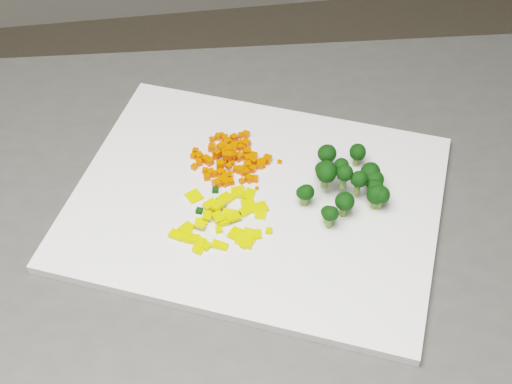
{
  "coord_description": "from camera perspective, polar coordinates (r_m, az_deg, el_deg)",
  "views": [
    {
      "loc": [
        0.08,
        -0.42,
        1.55
      ],
      "look_at": [
        0.17,
        0.16,
        0.92
      ],
      "focal_mm": 50.0,
      "sensor_mm": 36.0,
      "label": 1
    }
  ],
  "objects": [
    {
      "name": "broccoli_floret_0",
      "position": [
        0.9,
        8.05,
        2.85
      ],
      "size": [
        0.03,
        0.03,
        0.03
      ],
      "primitive_type": null,
      "color": "black",
      "rests_on": "broccoli_pile"
    },
    {
      "name": "broccoli_floret_6",
      "position": [
        0.84,
        7.02,
        -1.07
      ],
      "size": [
        0.03,
        0.03,
        0.03
      ],
      "primitive_type": null,
      "color": "black",
      "rests_on": "broccoli_pile"
    },
    {
      "name": "carrot_cube_31",
      "position": [
        0.93,
        -0.85,
        3.89
      ],
      "size": [
        0.01,
        0.01,
        0.01
      ],
      "primitive_type": "cube",
      "rotation": [
        0.0,
        0.0,
        0.87
      ],
      "color": "#EB4402",
      "rests_on": "carrot_pile"
    },
    {
      "name": "carrot_cube_12",
      "position": [
        0.92,
        -2.5,
        3.69
      ],
      "size": [
        0.01,
        0.01,
        0.01
      ],
      "primitive_type": "cube",
      "rotation": [
        0.0,
        0.0,
        0.02
      ],
      "color": "#EB4402",
      "rests_on": "carrot_pile"
    },
    {
      "name": "broccoli_floret_3",
      "position": [
        0.85,
        7.02,
        1.12
      ],
      "size": [
        0.03,
        0.03,
        0.03
      ],
      "primitive_type": null,
      "color": "black",
      "rests_on": "broccoli_pile"
    },
    {
      "name": "carrot_cube_33",
      "position": [
        0.9,
        -4.59,
        2.37
      ],
      "size": [
        0.01,
        0.01,
        0.01
      ],
      "primitive_type": "cube",
      "rotation": [
        0.0,
        0.0,
        0.08
      ],
      "color": "#EB4402",
      "rests_on": "carrot_pile"
    },
    {
      "name": "carrot_cube_34",
      "position": [
        0.93,
        -2.42,
        4.19
      ],
      "size": [
        0.01,
        0.01,
        0.01
      ],
      "primitive_type": "cube",
      "rotation": [
        0.0,
        0.0,
        2.49
      ],
      "color": "#EB4402",
      "rests_on": "carrot_pile"
    },
    {
      "name": "carrot_cube_6",
      "position": [
        0.92,
        -1.29,
        3.58
      ],
      "size": [
        0.01,
        0.01,
        0.01
      ],
      "primitive_type": "cube",
      "rotation": [
        0.0,
        0.0,
        1.99
      ],
      "color": "#EB4402",
      "rests_on": "carrot_pile"
    },
    {
      "name": "broccoli_floret_13",
      "position": [
        0.86,
        9.49,
        -0.41
      ],
      "size": [
        0.03,
        0.03,
        0.03
      ],
      "primitive_type": null,
      "color": "black",
      "rests_on": "broccoli_pile"
    },
    {
      "name": "carrot_cube_60",
      "position": [
        0.88,
        -2.55,
        0.94
      ],
      "size": [
        0.01,
        0.01,
        0.01
      ],
      "primitive_type": "cube",
      "rotation": [
        0.0,
        0.0,
        2.98
      ],
      "color": "#EB4402",
      "rests_on": "carrot_pile"
    },
    {
      "name": "carrot_cube_23",
      "position": [
        0.94,
        -0.81,
        4.6
      ],
      "size": [
        0.01,
        0.01,
        0.01
      ],
      "primitive_type": "cube",
      "rotation": [
        0.0,
        0.0,
        0.97
      ],
      "color": "#EB4402",
      "rests_on": "carrot_pile"
    },
    {
      "name": "pepper_chunk_5",
      "position": [
        0.84,
        0.35,
        -1.82
      ],
      "size": [
        0.02,
        0.02,
        0.01
      ],
      "primitive_type": "cube",
      "rotation": [
        0.06,
        -0.15,
        1.35
      ],
      "color": "#DACB0B",
      "rests_on": "pepper_pile"
    },
    {
      "name": "pepper_chunk_25",
      "position": [
        0.87,
        -4.97,
        -0.35
      ],
      "size": [
        0.02,
        0.02,
        0.01
      ],
      "primitive_type": "cube",
      "rotation": [
        0.08,
        -0.03,
        0.43
      ],
      "color": "#DACB0B",
      "rests_on": "pepper_pile"
    },
    {
      "name": "stray_bit_9",
      "position": [
        0.83,
        1.04,
        -3.12
      ],
      "size": [
        0.01,
        0.01,
        0.01
      ],
      "primitive_type": "cube",
      "rotation": [
        0.0,
        0.0,
        1.29
      ],
      "color": "#DACB0B",
      "rests_on": "cutting_board"
    },
    {
      "name": "stray_bit_3",
      "position": [
        0.84,
        -1.47,
        -1.82
      ],
      "size": [
        0.01,
        0.01,
        0.0
      ],
      "primitive_type": "cube",
      "rotation": [
        0.0,
        0.0,
        2.38
      ],
      "color": "black",
      "rests_on": "cutting_board"
    },
    {
      "name": "pepper_chunk_16",
      "position": [
        0.87,
        -1.47,
        -0.01
      ],
      "size": [
        0.02,
        0.02,
        0.01
      ],
      "primitive_type": "cube",
      "rotation": [
        -0.14,
        0.1,
        1.46
      ],
      "color": "#DACB0B",
      "rests_on": "pepper_pile"
    },
    {
      "name": "carrot_cube_11",
      "position": [
        0.9,
        -2.18,
        3.43
      ],
      "size": [
        0.01,
        0.01,
        0.01
      ],
      "primitive_type": "cube",
      "rotation": [
        0.0,
        0.0,
        1.37
      ],
      "color": "#EB4402",
      "rests_on": "carrot_pile"
    },
    {
      "name": "carrot_cube_51",
      "position": [
        0.9,
        -0.16,
        2.47
      ],
      "size": [
        0.01,
        0.01,
        0.01
      ],
      "primitive_type": "cube",
      "rotation": [
        0.0,
        0.0,
        2.18
      ],
      "color": "#EB4402",
      "rests_on": "carrot_pile"
    },
    {
      "name": "pepper_chunk_18",
      "position": [
        0.83,
        -5.61,
        -2.93
      ],
      "size": [
        0.02,
        0.02,
        0.01
      ],
      "primitive_type": "cube",
      "rotation": [
        0.05,
        0.15,
        0.79
      ],
      "color": "#DACB0B",
      "rests_on": "pepper_pile"
    },
    {
      "name": "carrot_cube_32",
      "position": [
        0.91,
        -2.13,
        2.86
      ],
      "size": [
        0.01,
        0.01,
        0.01
      ],
      "primitive_type": "cube",
      "rotation": [
        0.0,
        0.0,
        0.2
      ],
      "color": "#EB4402",
      "rests_on": "carrot_pile"
    },
    {
      "name": "carrot_cube_28",
      "position": [
        0.94,
        -1.21,
        4.55
      ],
      "size": [
        0.01,
        0.01,
        0.01
      ],
      "primitive_type": "cube",
      "rotation": [
        0.0,
        0.0,
        0.24
      ],
      "color": "#EB4402",
      "rests_on": "carrot_pile"
    },
    {
      "name": "carrot_cube_14",
      "position": [
        0.93,
        -2.5,
        4.3
      ],
      "size": [
        0.01,
        0.01,
        0.01
      ],
      "primitive_type": "cube",
      "rotation": [
        0.0,
        0.0,
        1.45
      ],
      "color": "#EB4402",
      "rests_on": "carrot_pile"
    },
    {
      "name": "pepper_chunk_31",
      "position": [
        0.83,
        -1.68,
        -3.33
      ],
      "size": [
        0.02,
        0.02,
        0.01
      ],
      "primitive_type": "cube",
      "rotation": [
        -0.01,
        0.08,
        0.94
      ],
      "color": "#DACB0B",
      "rests_on": "pepper_pile"
    },
    {
      "name": "pepper_chunk_21",
      "position": [
        0.84,
        -3.03,
        -2.03
      ],
      "size": [
        0.02,
        0.02,
        0.01
      ],
      "primitive_type": "cube",
      "rotation": [
        0.08,
        0.01,
        1.92
      ],
      "color": "#DACB0B",
      "rests_on": "pepper_pile"
    },
    {
      "name": "carrot_cube_58",
      "position": [
        0.89,
        -4.09,
        1.71
      ],
      "size": [
        0.01,
        0.01,
        0.01
      ],
      "primitive_type": "cube",
      "rotation": [
        0.0,
        0.0,
        2.89
      ],
      "color": "#EB4402",
      "rests_on": "carrot_pile"
    },
    {
      "name": "carrot_cube_63",
      "position": [
        0.89,
        -0.78,
        1.6
      ],
      "size": [
        0.01,
        0.01,
        0.01
      ],
      "primitive_type": "cube",
      "rotation": [
        0.0,
        0.0,
        0.47
      ],
      "color": "#EB4402",
      "rests_on": "carrot_pile"
    },
    {
      "name": "carrot_cube_70",
      "position": [
        0.93,
        -3.55,
        4.19
      ],
      "size": [
        0.01,
        0.01,
        0.01
      ],
      "primitive_type": "cube",
      "rotation": [
        0.0,
        0.0,
        0.13
      ],
      "color": "#EB4402",
      "rests_on": "carrot_pile"
    },
    {
      "name": "pepper_chunk_32",
      "position": [
        0.82,
        -0.54,
        -3.35
      ],
      "size": [
        0.02,
        0.02,
        0.01
      ],
      "primitive_type": "cube",
      "rotation": [
        0.13,
        -0.09,
        1.18
      ],
      "color": "#DACB0B",
      "rests_on": "pepper_pile"
    },
    {
      "name": "counter_block",
      "position": [
        1.24,
        2.64,
        -15.04
      ],
      "size": [
        1.0,
        0.73,
        0.9
      ],
      "primitive_type": "cube",
      "rotation": [
        0.0,
        0.0,
        -0.07
      ],
      "color": "#464543",
      "rests_on": "ground"
    },
    {
      "name": "carrot_cube_52",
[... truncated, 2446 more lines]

